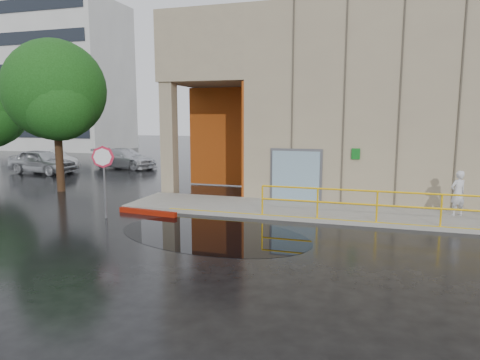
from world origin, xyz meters
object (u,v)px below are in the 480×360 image
object	(u,v)px
stop_sign	(103,166)
car_b	(51,160)
car_a	(42,161)
person	(458,193)
car_c	(125,158)
tree_near	(56,94)
red_curb	(148,212)

from	to	relation	value
stop_sign	car_b	xyz separation A→B (m)	(-11.27, 10.61, -1.18)
car_a	person	bearing A→B (deg)	-97.95
car_a	car_b	distance (m)	1.59
stop_sign	car_c	distance (m)	14.78
person	tree_near	xyz separation A→B (m)	(-16.78, 0.70, 3.61)
red_curb	car_c	bearing A→B (deg)	124.70
person	car_c	xyz separation A→B (m)	(-18.85, 9.58, -0.25)
person	red_curb	size ratio (longest dim) A/B	0.65
car_b	car_c	bearing A→B (deg)	-44.63
person	car_b	size ratio (longest dim) A/B	0.38
stop_sign	person	bearing A→B (deg)	12.10
car_b	tree_near	world-z (taller)	tree_near
tree_near	red_curb	bearing A→B (deg)	-26.38
stop_sign	car_a	bearing A→B (deg)	135.87
person	stop_sign	distance (m)	12.19
stop_sign	car_a	world-z (taller)	stop_sign
person	car_a	distance (m)	23.15
person	car_a	world-z (taller)	person
stop_sign	car_b	bearing A→B (deg)	133.07
car_b	tree_near	distance (m)	9.86
tree_near	stop_sign	bearing A→B (deg)	-38.22
red_curb	tree_near	world-z (taller)	tree_near
red_curb	car_b	world-z (taller)	car_b
stop_sign	red_curb	xyz separation A→B (m)	(1.12, 0.92, -1.76)
red_curb	stop_sign	bearing A→B (deg)	-140.60
person	car_b	xyz separation A→B (m)	(-22.97, 7.31, -0.26)
car_b	tree_near	xyz separation A→B (m)	(6.20, -6.62, 3.87)
car_a	tree_near	bearing A→B (deg)	-125.75
stop_sign	car_b	world-z (taller)	stop_sign
car_b	car_c	size ratio (longest dim) A/B	0.87
person	stop_sign	world-z (taller)	stop_sign
car_c	stop_sign	bearing A→B (deg)	-141.08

